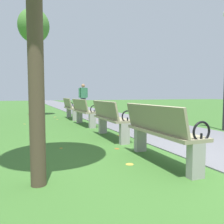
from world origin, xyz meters
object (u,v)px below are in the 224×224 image
(park_bench_2, at_px, (110,118))
(park_bench_4, at_px, (71,108))
(park_bench_1, at_px, (160,131))
(park_bench_3, at_px, (84,111))
(tree_2, at_px, (34,27))
(pedestrian_walking, at_px, (83,97))

(park_bench_2, height_order, park_bench_4, same)
(park_bench_2, bearing_deg, park_bench_1, -90.00)
(park_bench_3, height_order, park_bench_4, same)
(park_bench_4, relative_size, tree_2, 0.32)
(pedestrian_walking, bearing_deg, park_bench_3, -104.25)
(park_bench_3, bearing_deg, park_bench_2, -90.00)
(park_bench_1, xyz_separation_m, park_bench_3, (0.00, 4.64, 0.00))
(park_bench_1, height_order, park_bench_3, same)
(park_bench_1, relative_size, park_bench_4, 1.00)
(park_bench_2, relative_size, pedestrian_walking, 0.99)
(tree_2, bearing_deg, park_bench_4, -53.49)
(park_bench_1, height_order, park_bench_2, same)
(park_bench_2, distance_m, park_bench_4, 4.77)
(park_bench_2, relative_size, park_bench_3, 1.00)
(tree_2, distance_m, pedestrian_walking, 4.22)
(park_bench_3, distance_m, pedestrian_walking, 4.95)
(park_bench_2, xyz_separation_m, tree_2, (-1.33, 6.57, 3.73))
(park_bench_3, relative_size, tree_2, 0.32)
(park_bench_1, relative_size, park_bench_2, 1.00)
(tree_2, bearing_deg, park_bench_2, -78.53)
(park_bench_4, height_order, pedestrian_walking, pedestrian_walking)
(park_bench_1, distance_m, park_bench_4, 6.90)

